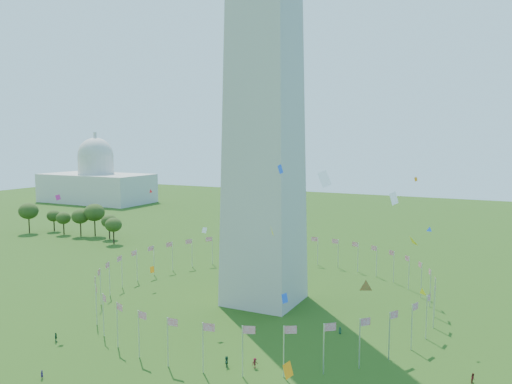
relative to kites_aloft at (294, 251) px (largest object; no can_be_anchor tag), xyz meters
The scene contains 4 objects.
flag_ring 37.94m from the kites_aloft, 124.01° to the left, with size 80.24×80.24×9.00m.
capitol_building 254.63m from the kites_aloft, 141.49° to the left, with size 70.00×35.00×46.00m, color beige, non-canonical shape.
kites_aloft is the anchor object (origin of this frame).
tree_line_west 144.54m from the kites_aloft, 151.12° to the left, with size 55.67×16.23×13.24m.
Camera 1 is at (51.51, -59.14, 40.25)m, focal length 35.00 mm.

